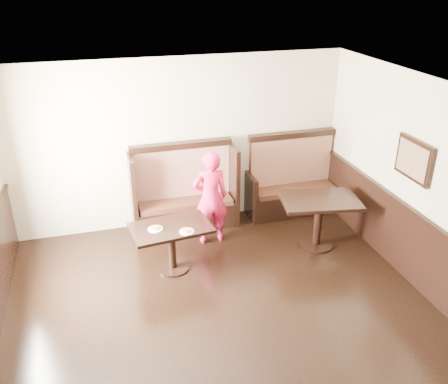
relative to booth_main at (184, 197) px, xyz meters
name	(u,v)px	position (x,y,z in m)	size (l,w,h in m)	color
ground	(245,364)	(0.00, -3.30, -0.53)	(7.00, 7.00, 0.00)	black
room_shell	(213,305)	(-0.30, -3.01, 0.14)	(7.00, 7.00, 7.00)	#C4B48E
booth_main	(184,197)	(0.00, 0.00, 0.00)	(1.75, 0.72, 1.45)	black
booth_neighbor	(292,186)	(1.95, 0.00, -0.05)	(1.65, 0.72, 1.45)	black
table_main	(171,237)	(-0.44, -1.23, 0.01)	(1.18, 0.82, 0.71)	black
table_neighbor	(319,211)	(1.87, -1.21, 0.08)	(1.28, 0.95, 0.81)	black
child	(210,198)	(0.29, -0.62, 0.24)	(0.56, 0.37, 1.54)	#D61646
pizza_plate_left	(155,228)	(-0.66, -1.25, 0.19)	(0.21, 0.21, 0.04)	white
pizza_plate_right	(187,231)	(-0.25, -1.44, 0.19)	(0.21, 0.21, 0.04)	white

